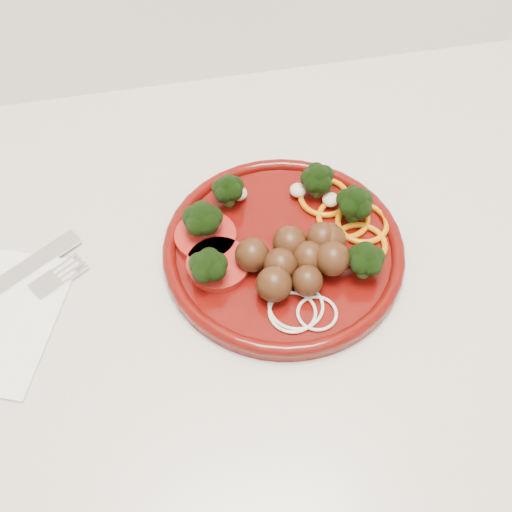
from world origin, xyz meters
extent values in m
cube|color=silver|center=(0.00, 1.70, 0.43)|extent=(2.40, 0.60, 0.87)
cube|color=beige|center=(0.00, 1.70, 0.89)|extent=(2.40, 0.60, 0.03)
cylinder|color=#490806|center=(0.18, 1.71, 0.91)|extent=(0.24, 0.24, 0.01)
torus|color=#490806|center=(0.18, 1.71, 0.91)|extent=(0.24, 0.24, 0.01)
sphere|color=#492512|center=(0.16, 1.66, 0.93)|extent=(0.03, 0.03, 0.03)
sphere|color=#492512|center=(0.19, 1.66, 0.93)|extent=(0.03, 0.03, 0.03)
sphere|color=#492512|center=(0.17, 1.68, 0.93)|extent=(0.03, 0.03, 0.03)
sphere|color=#492512|center=(0.22, 1.67, 0.93)|extent=(0.03, 0.03, 0.03)
sphere|color=#492512|center=(0.21, 1.70, 0.93)|extent=(0.03, 0.03, 0.03)
sphere|color=#492512|center=(0.20, 1.68, 0.93)|extent=(0.03, 0.03, 0.03)
sphere|color=#492512|center=(0.14, 1.70, 0.93)|extent=(0.03, 0.03, 0.03)
sphere|color=#492512|center=(0.18, 1.70, 0.93)|extent=(0.03, 0.03, 0.03)
sphere|color=#492512|center=(0.22, 1.70, 0.93)|extent=(0.03, 0.03, 0.03)
sphere|color=#492512|center=(0.16, 1.66, 0.93)|extent=(0.03, 0.03, 0.03)
torus|color=#BD6407|center=(0.25, 1.73, 0.92)|extent=(0.06, 0.06, 0.01)
torus|color=#BD6407|center=(0.25, 1.70, 0.92)|extent=(0.06, 0.06, 0.01)
torus|color=#BD6407|center=(0.23, 1.77, 0.92)|extent=(0.06, 0.06, 0.01)
torus|color=#BD6407|center=(0.26, 1.72, 0.92)|extent=(0.06, 0.06, 0.01)
cylinder|color=#720A07|center=(0.10, 1.74, 0.92)|extent=(0.06, 0.06, 0.01)
cylinder|color=#720A07|center=(0.11, 1.70, 0.92)|extent=(0.06, 0.06, 0.01)
torus|color=beige|center=(0.17, 1.64, 0.91)|extent=(0.05, 0.05, 0.00)
torus|color=beige|center=(0.19, 1.63, 0.91)|extent=(0.04, 0.04, 0.00)
torus|color=beige|center=(0.17, 1.64, 0.91)|extent=(0.05, 0.05, 0.00)
ellipsoid|color=#C6B793|center=(0.21, 1.78, 0.92)|extent=(0.02, 0.02, 0.01)
ellipsoid|color=#C6B793|center=(0.15, 1.78, 0.92)|extent=(0.02, 0.02, 0.01)
ellipsoid|color=#C6B793|center=(0.24, 1.76, 0.92)|extent=(0.02, 0.02, 0.01)
cube|color=silver|center=(-0.08, 1.74, 0.91)|extent=(0.11, 0.08, 0.00)
cube|color=silver|center=(-0.06, 1.72, 0.91)|extent=(0.04, 0.03, 0.00)
cube|color=silver|center=(-0.03, 1.72, 0.91)|extent=(0.03, 0.02, 0.00)
cube|color=silver|center=(-0.03, 1.73, 0.91)|extent=(0.03, 0.02, 0.00)
cube|color=silver|center=(-0.04, 1.74, 0.91)|extent=(0.03, 0.02, 0.00)
cube|color=silver|center=(-0.04, 1.74, 0.91)|extent=(0.03, 0.02, 0.00)
camera|label=1|loc=(0.07, 1.34, 1.42)|focal=45.00mm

